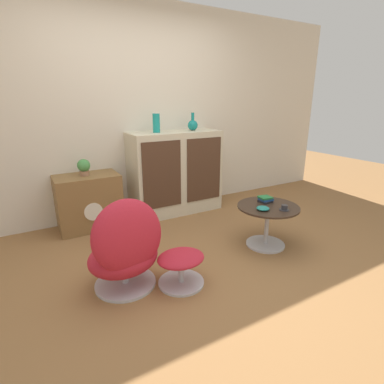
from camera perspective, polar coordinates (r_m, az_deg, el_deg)
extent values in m
plane|color=olive|center=(2.84, 2.75, -13.77)|extent=(12.00, 12.00, 0.00)
cube|color=beige|center=(3.94, -10.52, 14.65)|extent=(6.40, 0.06, 2.60)
cube|color=beige|center=(3.96, -3.19, 3.73)|extent=(1.19, 0.47, 1.07)
cube|color=#472D1E|center=(3.62, -5.69, 3.20)|extent=(0.50, 0.01, 0.81)
cube|color=#472D1E|center=(3.89, 2.31, 4.28)|extent=(0.50, 0.01, 0.81)
cube|color=brown|center=(3.70, -19.05, -1.76)|extent=(0.71, 0.44, 0.64)
cylinder|color=beige|center=(3.50, -18.24, -3.61)|extent=(0.20, 0.01, 0.20)
cylinder|color=#B7B7BC|center=(2.65, -12.52, -16.56)|extent=(0.49, 0.49, 0.02)
cylinder|color=#B7B7BC|center=(2.61, -12.61, -15.48)|extent=(0.06, 0.06, 0.10)
ellipsoid|color=#B21E2D|center=(2.52, -12.89, -11.98)|extent=(0.64, 0.56, 0.27)
ellipsoid|color=#B21E2D|center=(2.33, -12.10, -8.21)|extent=(0.62, 0.44, 0.61)
cylinder|color=#B7B7BC|center=(2.60, -2.08, -16.78)|extent=(0.38, 0.38, 0.02)
cylinder|color=#B7B7BC|center=(2.55, -2.10, -15.01)|extent=(0.04, 0.04, 0.17)
ellipsoid|color=#B21E2D|center=(2.48, -2.14, -12.47)|extent=(0.39, 0.33, 0.09)
cylinder|color=#B7B7BC|center=(3.28, 13.77, -9.59)|extent=(0.40, 0.40, 0.02)
cylinder|color=#B7B7BC|center=(3.19, 14.04, -6.25)|extent=(0.04, 0.04, 0.40)
cylinder|color=#332319|center=(3.12, 14.32, -2.75)|extent=(0.62, 0.62, 0.02)
cylinder|color=teal|center=(3.76, -6.82, 12.90)|extent=(0.09, 0.09, 0.23)
ellipsoid|color=#147A75|center=(3.99, 0.14, 12.60)|extent=(0.13, 0.13, 0.13)
cylinder|color=#147A75|center=(3.98, 0.14, 14.18)|extent=(0.04, 0.04, 0.10)
cylinder|color=#996B4C|center=(3.60, -19.79, 3.41)|extent=(0.10, 0.10, 0.06)
sphere|color=#478E47|center=(3.58, -19.93, 4.78)|extent=(0.14, 0.14, 0.14)
cylinder|color=#2D2D33|center=(3.05, 17.16, -3.24)|extent=(0.10, 0.10, 0.01)
cylinder|color=#2D2D33|center=(3.04, 17.20, -2.84)|extent=(0.06, 0.06, 0.05)
cube|color=black|center=(3.22, 13.79, -1.71)|extent=(0.14, 0.13, 0.02)
cube|color=#1E478C|center=(3.22, 13.87, -1.32)|extent=(0.13, 0.12, 0.02)
cube|color=#237038|center=(3.21, 13.78, -1.01)|extent=(0.13, 0.13, 0.02)
ellipsoid|color=#1E7A70|center=(2.99, 13.36, -3.03)|extent=(0.12, 0.12, 0.04)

